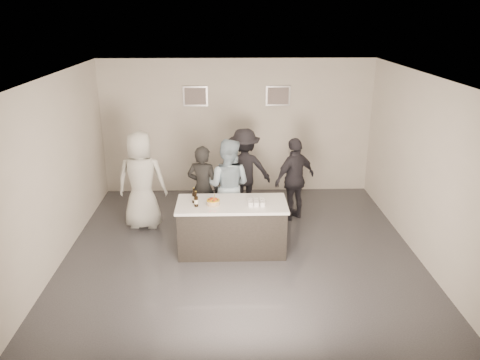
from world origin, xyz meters
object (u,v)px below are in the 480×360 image
Objects in this scene: beer_bottle_b at (196,199)px; person_guest_left at (141,180)px; cake at (213,203)px; person_guest_back at (244,170)px; person_main_blue at (228,185)px; bar_counter at (232,227)px; person_main_black at (203,189)px; person_guest_right at (295,179)px; beer_bottle_a at (194,195)px.

beer_bottle_b is 0.14× the size of person_guest_left.
cake is 0.13× the size of person_guest_back.
bar_counter is at bearing 110.91° from person_main_blue.
person_guest_back reaches higher than person_main_black.
person_guest_right is at bearing -142.62° from person_main_blue.
person_guest_right is (1.56, 1.42, -0.11)m from cake.
beer_bottle_a is at bearing 0.32° from person_guest_right.
person_guest_right is at bearing 38.73° from beer_bottle_b.
cake is at bearing 64.04° from person_guest_back.
person_guest_right is at bearing 34.77° from beer_bottle_a.
person_guest_left reaches higher than person_guest_right.
person_main_black is at bearing 13.27° from person_main_blue.
person_main_black is 1.18m from person_guest_left.
bar_counter is 8.49× the size of cake.
person_main_blue reaches higher than bar_counter.
person_guest_left is (-1.16, 0.15, 0.12)m from person_main_black.
person_main_black is 0.92× the size of person_main_blue.
beer_bottle_a is at bearing 138.78° from person_guest_left.
beer_bottle_b is 0.15× the size of person_main_blue.
person_guest_right is (1.84, 1.48, -0.20)m from beer_bottle_b.
beer_bottle_a is (-0.64, 0.03, 0.58)m from bar_counter.
person_main_black is at bearing -19.96° from person_guest_right.
beer_bottle_a is 0.14× the size of person_guest_left.
person_guest_back is (0.80, 0.94, 0.04)m from person_main_black.
person_guest_right is (1.31, 0.49, -0.06)m from person_main_blue.
person_guest_right is at bearing 46.93° from bar_counter.
beer_bottle_a is at bearing 54.22° from person_guest_back.
beer_bottle_b is (-0.28, -0.06, 0.09)m from cake.
beer_bottle_a is at bearing 71.91° from person_main_blue.
person_main_blue is (0.47, -0.03, 0.07)m from person_main_black.
person_guest_back reaches higher than beer_bottle_a.
person_guest_right is at bearing -171.55° from person_guest_left.
person_main_black is 0.99× the size of person_guest_right.
person_guest_back is (0.34, 0.96, -0.03)m from person_main_blue.
beer_bottle_b is 1.04m from person_main_black.
person_main_black is 0.87× the size of person_guest_left.
beer_bottle_a is (-0.33, 0.11, 0.09)m from cake.
person_main_black is at bearing 40.61° from person_guest_back.
person_guest_right reaches higher than beer_bottle_a.
beer_bottle_a is 0.16× the size of person_main_black.
person_guest_back reaches higher than beer_bottle_b.
bar_counter is 0.58m from cake.
person_guest_left is at bearing 148.43° from bar_counter.
bar_counter is at bearing 13.62° from cake.
beer_bottle_b is 2.14m from person_guest_back.
person_main_black is 1.84m from person_guest_right.
cake is 0.13× the size of person_main_black.
person_guest_right is at bearing 145.38° from person_guest_back.
person_guest_right is (1.89, 1.31, -0.20)m from beer_bottle_a.
beer_bottle_a is 0.16× the size of person_guest_right.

